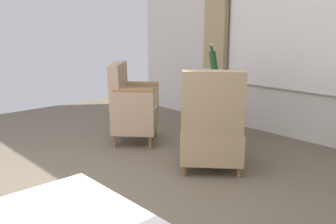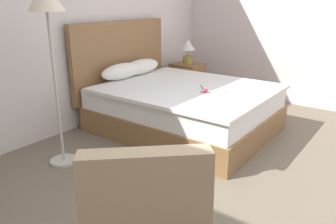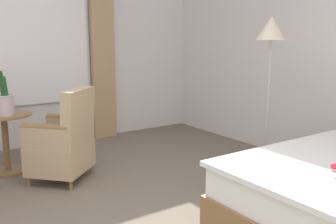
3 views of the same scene
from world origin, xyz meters
TOP-DOWN VIEW (x-y plane):
  - wall_window_side at (-3.07, 0.00)m, footprint 0.27×5.61m
  - floor_lamp_brass at (-0.46, 2.06)m, footprint 0.33×0.33m
  - side_table_round at (-2.07, -0.44)m, footprint 0.60×0.60m
  - champagne_bucket at (-2.00, -0.44)m, footprint 0.22×0.22m
  - wine_glass_near_bucket at (-2.20, -0.35)m, footprint 0.07×0.07m
  - armchair_by_window at (-1.48, 0.04)m, footprint 0.82×0.82m

SIDE VIEW (x-z plane):
  - side_table_round at x=-2.07m, z-range 0.06..0.75m
  - armchair_by_window at x=-1.48m, z-range -0.09..0.91m
  - wine_glass_near_bucket at x=-2.20m, z-range 0.71..0.86m
  - champagne_bucket at x=-2.00m, z-range 0.58..1.09m
  - floor_lamp_brass at x=-0.46m, z-range 0.60..2.36m
  - wall_window_side at x=-3.07m, z-range -0.01..2.99m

